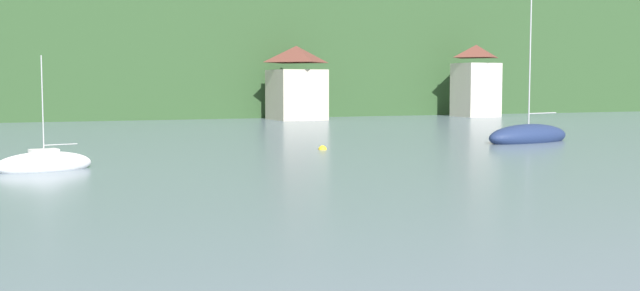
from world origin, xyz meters
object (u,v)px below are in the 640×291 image
object	(u,v)px
sailboat_far_0	(44,164)
sailboat_far_1	(528,136)
shore_building_central	(476,82)
shore_building_westcentral	(296,84)
mooring_buoy_near	(323,150)

from	to	relation	value
sailboat_far_0	sailboat_far_1	bearing A→B (deg)	177.31
shore_building_central	sailboat_far_1	world-z (taller)	sailboat_far_1
shore_building_central	shore_building_westcentral	bearing A→B (deg)	178.25
shore_building_central	sailboat_far_1	size ratio (longest dim) A/B	0.85
shore_building_central	sailboat_far_1	xyz separation A→B (m)	(-21.04, -36.81, -3.86)
shore_building_central	sailboat_far_1	bearing A→B (deg)	-119.75
sailboat_far_1	mooring_buoy_near	bearing A→B (deg)	-12.48
sailboat_far_1	mooring_buoy_near	distance (m)	15.24
shore_building_westcentral	mooring_buoy_near	world-z (taller)	shore_building_westcentral
shore_building_westcentral	sailboat_far_1	world-z (taller)	sailboat_far_1
shore_building_central	sailboat_far_0	xyz separation A→B (m)	(-52.31, -42.09, -3.96)
shore_building_westcentral	sailboat_far_1	size ratio (longest dim) A/B	0.79
shore_building_central	mooring_buoy_near	xyz separation A→B (m)	(-36.27, -36.85, -4.25)
shore_building_westcentral	sailboat_far_1	xyz separation A→B (m)	(2.29, -37.52, -3.60)
shore_building_westcentral	mooring_buoy_near	bearing A→B (deg)	-109.01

